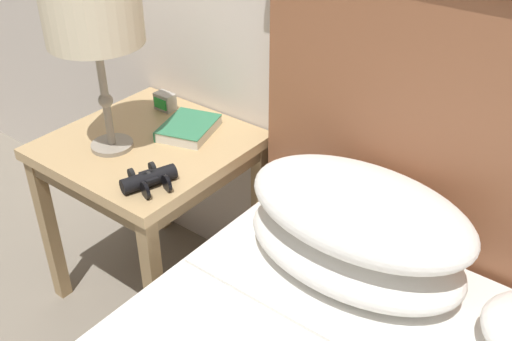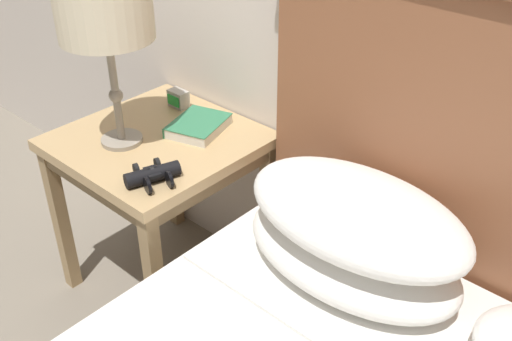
{
  "view_description": "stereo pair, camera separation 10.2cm",
  "coord_description": "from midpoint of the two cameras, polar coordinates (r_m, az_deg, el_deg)",
  "views": [
    {
      "loc": [
        0.77,
        -0.45,
        1.56
      ],
      "look_at": [
        -0.04,
        0.59,
        0.71
      ],
      "focal_mm": 42.0,
      "sensor_mm": 36.0,
      "label": 1
    },
    {
      "loc": [
        0.85,
        -0.39,
        1.56
      ],
      "look_at": [
        -0.04,
        0.59,
        0.71
      ],
      "focal_mm": 42.0,
      "sensor_mm": 36.0,
      "label": 2
    }
  ],
  "objects": [
    {
      "name": "nightstand",
      "position": [
        1.98,
        -11.53,
        0.69
      ],
      "size": [
        0.58,
        0.58,
        0.61
      ],
      "color": "tan",
      "rests_on": "ground_plane"
    },
    {
      "name": "table_lamp",
      "position": [
        1.76,
        -16.99,
        14.23
      ],
      "size": [
        0.27,
        0.27,
        0.54
      ],
      "color": "gray",
      "rests_on": "nightstand"
    },
    {
      "name": "book_on_nightstand",
      "position": [
        1.95,
        -7.98,
        4.01
      ],
      "size": [
        0.2,
        0.23,
        0.04
      ],
      "color": "silver",
      "rests_on": "nightstand"
    },
    {
      "name": "binoculars_pair",
      "position": [
        1.7,
        -11.84,
        -0.84
      ],
      "size": [
        0.15,
        0.16,
        0.05
      ],
      "color": "black",
      "rests_on": "nightstand"
    },
    {
      "name": "alarm_clock",
      "position": [
        2.11,
        -10.05,
        6.46
      ],
      "size": [
        0.07,
        0.05,
        0.06
      ],
      "color": "#B7B2A8",
      "rests_on": "nightstand"
    }
  ]
}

